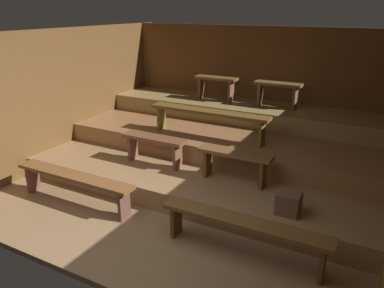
% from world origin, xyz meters
% --- Properties ---
extents(ground, '(6.42, 5.57, 0.08)m').
position_xyz_m(ground, '(0.00, 2.38, -0.04)').
color(ground, '#93714C').
extents(wall_back, '(6.42, 0.06, 2.44)m').
position_xyz_m(wall_back, '(0.00, 4.80, 1.22)').
color(wall_back, brown).
rests_on(wall_back, ground).
extents(wall_left, '(0.06, 5.57, 2.44)m').
position_xyz_m(wall_left, '(-2.84, 2.38, 1.22)').
color(wall_left, brown).
rests_on(wall_left, ground).
extents(platform_lower, '(5.62, 3.60, 0.32)m').
position_xyz_m(platform_lower, '(0.00, 2.97, 0.16)').
color(platform_lower, '#9D754C').
rests_on(platform_lower, ground).
extents(platform_middle, '(5.62, 2.45, 0.32)m').
position_xyz_m(platform_middle, '(0.00, 3.54, 0.48)').
color(platform_middle, '#996840').
rests_on(platform_middle, platform_lower).
extents(platform_upper, '(5.62, 1.11, 0.32)m').
position_xyz_m(platform_upper, '(0.00, 4.21, 0.79)').
color(platform_upper, '#987D48').
rests_on(platform_upper, platform_middle).
extents(bench_floor_left, '(2.06, 0.28, 0.48)m').
position_xyz_m(bench_floor_left, '(-1.33, 0.80, 0.40)').
color(bench_floor_left, brown).
rests_on(bench_floor_left, ground).
extents(bench_floor_right, '(2.06, 0.28, 0.48)m').
position_xyz_m(bench_floor_right, '(1.33, 0.80, 0.40)').
color(bench_floor_right, brown).
rests_on(bench_floor_right, ground).
extents(bench_lower_left, '(1.12, 0.28, 0.48)m').
position_xyz_m(bench_lower_left, '(-0.71, 2.02, 0.68)').
color(bench_lower_left, brown).
rests_on(bench_lower_left, platform_lower).
extents(bench_lower_right, '(1.12, 0.28, 0.48)m').
position_xyz_m(bench_lower_right, '(0.71, 2.02, 0.68)').
color(bench_lower_right, brown).
rests_on(bench_lower_right, platform_lower).
extents(bench_middle_center, '(2.18, 0.28, 0.48)m').
position_xyz_m(bench_middle_center, '(-0.14, 2.87, 1.04)').
color(bench_middle_center, brown).
rests_on(bench_middle_center, platform_middle).
extents(bench_upper_left, '(0.90, 0.28, 0.48)m').
position_xyz_m(bench_upper_left, '(-0.65, 4.27, 1.31)').
color(bench_upper_left, brown).
rests_on(bench_upper_left, platform_upper).
extents(bench_upper_right, '(0.90, 0.28, 0.48)m').
position_xyz_m(bench_upper_right, '(0.65, 4.27, 1.31)').
color(bench_upper_right, brown).
rests_on(bench_upper_right, platform_upper).
extents(wooden_crate_lower, '(0.29, 0.29, 0.29)m').
position_xyz_m(wooden_crate_lower, '(1.67, 1.49, 0.46)').
color(wooden_crate_lower, brown).
rests_on(wooden_crate_lower, platform_lower).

